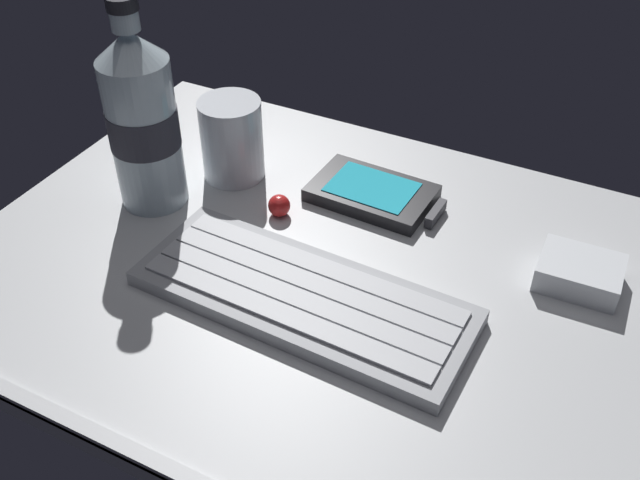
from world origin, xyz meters
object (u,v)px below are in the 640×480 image
juice_cup (232,142)px  trackball_mouse (279,206)px  charger_block (580,273)px  keyboard (303,296)px  handheld_device (378,195)px  water_bottle (142,120)px

juice_cup → trackball_mouse: size_ratio=3.86×
charger_block → keyboard: bearing=-147.1°
keyboard → trackball_mouse: 12.68cm
trackball_mouse → juice_cup: bearing=152.2°
charger_block → trackball_mouse: 28.32cm
keyboard → charger_block: 24.14cm
handheld_device → juice_cup: juice_cup is taller
handheld_device → trackball_mouse: size_ratio=5.92×
trackball_mouse → charger_block: bearing=6.4°
juice_cup → charger_block: (35.86, -0.92, -2.71)cm
water_bottle → handheld_device: bearing=25.8°
handheld_device → trackball_mouse: 10.05cm
handheld_device → juice_cup: size_ratio=1.53×
keyboard → handheld_device: 16.44cm
keyboard → juice_cup: size_ratio=3.46×
keyboard → handheld_device: keyboard is taller
keyboard → charger_block: (20.28, 13.09, 0.39)cm
handheld_device → trackball_mouse: (-7.66, -6.49, 0.37)cm
water_bottle → charger_block: 41.90cm
juice_cup → trackball_mouse: juice_cup is taller
juice_cup → keyboard: bearing=-42.0°
handheld_device → water_bottle: size_ratio=0.63×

